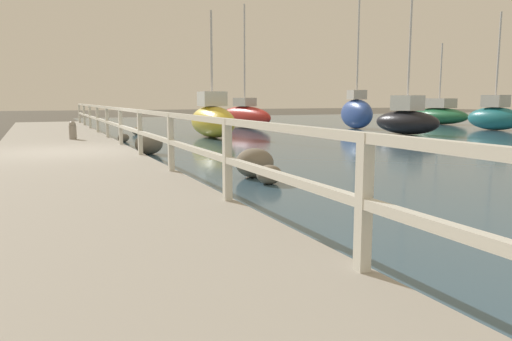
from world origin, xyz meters
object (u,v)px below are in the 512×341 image
Objects in this scene: sailboat_green at (439,114)px; sailboat_red at (245,116)px; sailboat_teal at (494,116)px; mooring_bollard at (73,130)px; sailboat_black at (407,119)px; sailboat_yellow at (212,120)px; sailboat_blue at (356,112)px.

sailboat_green is 12.59m from sailboat_red.
sailboat_red is at bearing 143.04° from sailboat_teal.
mooring_bollard is at bearing -149.34° from sailboat_red.
sailboat_green is 0.76× the size of sailboat_black.
sailboat_black reaches higher than mooring_bollard.
mooring_bollard is 0.12× the size of sailboat_green.
sailboat_red reaches higher than sailboat_yellow.
sailboat_red is at bearing 57.30° from sailboat_yellow.
sailboat_black is at bearing -68.03° from sailboat_red.
mooring_bollard is 5.78m from sailboat_yellow.
sailboat_teal is 12.73m from sailboat_red.
sailboat_teal is 0.89× the size of sailboat_black.
sailboat_teal reaches higher than sailboat_yellow.
sailboat_teal reaches higher than mooring_bollard.
sailboat_teal is 6.12m from sailboat_black.
sailboat_teal is 0.89× the size of sailboat_red.
sailboat_blue reaches higher than sailboat_black.
sailboat_blue reaches higher than mooring_bollard.
sailboat_black is (-7.95, -6.40, 0.03)m from sailboat_green.
sailboat_red is (-5.07, 3.10, -0.19)m from sailboat_blue.
mooring_bollard is 22.76m from sailboat_green.
sailboat_black is at bearing -177.63° from sailboat_teal.
mooring_bollard is at bearing -160.38° from sailboat_yellow.
mooring_bollard is 0.09× the size of sailboat_black.
mooring_bollard is 12.07m from sailboat_red.
sailboat_yellow is 6.97m from sailboat_red.
sailboat_black is at bearing -11.45° from sailboat_yellow.
mooring_bollard is 0.10× the size of sailboat_teal.
mooring_bollard is 0.09× the size of sailboat_red.
sailboat_blue is (14.36, 4.61, 0.32)m from mooring_bollard.
sailboat_yellow is at bearing 171.69° from sailboat_teal.
sailboat_blue is (-7.46, -1.88, 0.23)m from sailboat_green.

